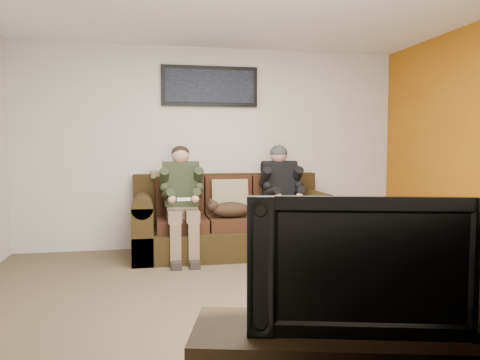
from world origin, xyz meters
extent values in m
plane|color=brown|center=(0.00, 0.00, 0.00)|extent=(5.00, 5.00, 0.00)
plane|color=beige|center=(0.00, 2.25, 1.30)|extent=(5.00, 0.00, 5.00)
plane|color=beige|center=(0.00, -2.25, 1.30)|extent=(5.00, 0.00, 5.00)
cube|color=#2E210E|center=(0.16, 1.75, 0.16)|extent=(2.37, 1.02, 0.32)
cube|color=#2E210E|center=(0.16, 2.15, 0.65)|extent=(2.37, 0.22, 0.65)
cube|color=#2E210E|center=(-0.90, 1.75, 0.32)|extent=(0.24, 1.02, 0.65)
cube|color=#2E210E|center=(1.23, 1.75, 0.32)|extent=(0.24, 1.02, 0.65)
cylinder|color=#2E210E|center=(-0.90, 1.75, 0.65)|extent=(0.24, 1.02, 0.24)
cylinder|color=#2E210E|center=(1.23, 1.75, 0.65)|extent=(0.24, 1.02, 0.24)
cube|color=#391D11|center=(-0.45, 1.70, 0.40)|extent=(0.59, 0.65, 0.15)
cube|color=#391D11|center=(-0.45, 2.00, 0.71)|extent=(0.59, 0.15, 0.47)
cube|color=#391D11|center=(0.16, 1.70, 0.40)|extent=(0.59, 0.65, 0.15)
cube|color=#391D11|center=(0.16, 2.00, 0.71)|extent=(0.59, 0.15, 0.47)
cube|color=#391D11|center=(0.78, 1.70, 0.40)|extent=(0.59, 0.65, 0.15)
cube|color=#391D11|center=(0.78, 2.00, 0.71)|extent=(0.59, 0.15, 0.47)
cube|color=#8E855D|center=(0.16, 1.88, 0.69)|extent=(0.45, 0.22, 0.45)
cube|color=tan|center=(-0.56, 2.13, 0.97)|extent=(0.49, 0.24, 0.09)
cube|color=#77614A|center=(-0.45, 1.66, 0.54)|extent=(0.36, 0.30, 0.14)
cube|color=#28311D|center=(-0.45, 1.76, 0.84)|extent=(0.40, 0.30, 0.53)
cylinder|color=#28311D|center=(-0.45, 1.78, 1.05)|extent=(0.44, 0.18, 0.18)
sphere|color=tan|center=(-0.45, 1.80, 1.21)|extent=(0.21, 0.21, 0.21)
cube|color=#77614A|center=(-0.55, 1.46, 0.53)|extent=(0.15, 0.42, 0.13)
cube|color=#77614A|center=(-0.35, 1.46, 0.53)|extent=(0.15, 0.42, 0.13)
cube|color=#77614A|center=(-0.55, 1.26, 0.24)|extent=(0.12, 0.13, 0.47)
cube|color=#77614A|center=(-0.35, 1.26, 0.24)|extent=(0.12, 0.13, 0.47)
cube|color=black|center=(-0.55, 1.18, 0.04)|extent=(0.11, 0.26, 0.08)
cube|color=black|center=(-0.35, 1.18, 0.04)|extent=(0.11, 0.26, 0.08)
cylinder|color=#28311D|center=(-0.65, 1.69, 0.94)|extent=(0.11, 0.30, 0.28)
cylinder|color=#28311D|center=(-0.25, 1.69, 0.94)|extent=(0.11, 0.30, 0.28)
cylinder|color=#28311D|center=(-0.62, 1.47, 0.78)|extent=(0.14, 0.32, 0.15)
cylinder|color=#28311D|center=(-0.28, 1.47, 0.78)|extent=(0.14, 0.32, 0.15)
sphere|color=tan|center=(-0.58, 1.35, 0.73)|extent=(0.09, 0.09, 0.09)
sphere|color=tan|center=(-0.32, 1.35, 0.73)|extent=(0.09, 0.09, 0.09)
cube|color=white|center=(-0.45, 1.33, 0.73)|extent=(0.15, 0.04, 0.03)
ellipsoid|color=black|center=(-0.45, 1.82, 1.24)|extent=(0.22, 0.22, 0.17)
cube|color=black|center=(0.78, 1.66, 0.54)|extent=(0.36, 0.30, 0.14)
cube|color=black|center=(0.78, 1.76, 0.84)|extent=(0.40, 0.30, 0.53)
cylinder|color=black|center=(0.78, 1.78, 1.05)|extent=(0.44, 0.18, 0.18)
sphere|color=#AD7860|center=(0.78, 1.80, 1.21)|extent=(0.21, 0.21, 0.21)
cube|color=black|center=(0.68, 1.46, 0.53)|extent=(0.15, 0.42, 0.13)
cube|color=black|center=(0.88, 1.46, 0.53)|extent=(0.15, 0.42, 0.13)
cube|color=black|center=(0.68, 1.26, 0.24)|extent=(0.12, 0.13, 0.47)
cube|color=black|center=(0.88, 1.26, 0.24)|extent=(0.12, 0.13, 0.47)
cube|color=black|center=(0.68, 1.18, 0.04)|extent=(0.11, 0.26, 0.08)
cube|color=black|center=(0.88, 1.18, 0.04)|extent=(0.11, 0.26, 0.08)
cylinder|color=black|center=(0.58, 1.69, 0.94)|extent=(0.11, 0.30, 0.28)
cylinder|color=black|center=(0.98, 1.69, 0.94)|extent=(0.11, 0.30, 0.28)
cylinder|color=black|center=(0.61, 1.47, 0.78)|extent=(0.14, 0.32, 0.15)
cylinder|color=black|center=(0.95, 1.47, 0.78)|extent=(0.14, 0.32, 0.15)
sphere|color=#AD7860|center=(0.65, 1.35, 0.73)|extent=(0.09, 0.09, 0.09)
sphere|color=#AD7860|center=(0.91, 1.35, 0.73)|extent=(0.09, 0.09, 0.09)
cube|color=white|center=(0.78, 1.33, 0.73)|extent=(0.15, 0.04, 0.03)
ellipsoid|color=black|center=(0.78, 1.80, 1.24)|extent=(0.22, 0.22, 0.19)
ellipsoid|color=#442C1B|center=(0.12, 1.58, 0.57)|extent=(0.47, 0.26, 0.19)
sphere|color=#442C1B|center=(-0.10, 1.55, 0.62)|extent=(0.14, 0.14, 0.14)
cone|color=#442C1B|center=(-0.12, 1.52, 0.69)|extent=(0.04, 0.04, 0.04)
cone|color=#442C1B|center=(-0.12, 1.59, 0.69)|extent=(0.04, 0.04, 0.04)
cylinder|color=#442C1B|center=(0.36, 1.63, 0.53)|extent=(0.26, 0.13, 0.08)
cube|color=black|center=(-0.04, 2.22, 2.10)|extent=(1.25, 0.04, 0.52)
cube|color=black|center=(-0.04, 2.19, 2.10)|extent=(1.15, 0.01, 0.42)
imported|color=black|center=(0.13, -1.95, 0.80)|extent=(1.06, 0.40, 0.61)
camera|label=1|loc=(-0.82, -3.86, 1.31)|focal=35.00mm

